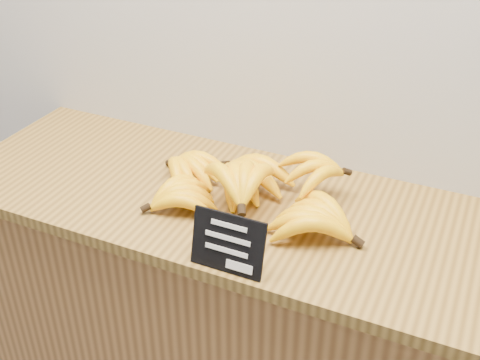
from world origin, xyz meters
name	(u,v)px	position (x,y,z in m)	size (l,w,h in m)	color
counter	(247,344)	(0.02, 2.75, 0.45)	(1.47, 0.50, 0.90)	#986531
counter_top	(249,207)	(0.02, 2.75, 0.92)	(1.53, 0.54, 0.03)	olive
chalkboard_sign	(228,243)	(0.08, 2.51, 0.99)	(0.16, 0.01, 0.13)	black
banana_pile	(249,186)	(0.02, 2.75, 0.98)	(0.55, 0.38, 0.12)	yellow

